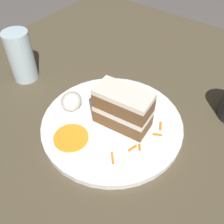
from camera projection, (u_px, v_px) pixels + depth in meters
The scene contains 8 objects.
ground_plane at pixel (118, 143), 0.58m from camera, with size 6.00×6.00×0.00m, color #4C4742.
dining_table at pixel (119, 139), 0.57m from camera, with size 1.17×1.07×0.03m, color #4C422D.
plate at pixel (112, 124), 0.58m from camera, with size 0.31×0.31×0.01m, color white.
cake_slice at pixel (123, 108), 0.54m from camera, with size 0.07×0.12×0.09m.
cream_dollop at pixel (71, 101), 0.59m from camera, with size 0.05×0.04×0.04m, color silver.
orange_garnish at pixel (71, 138), 0.54m from camera, with size 0.07×0.07×0.00m, color orange.
carrot_shreds_scatter at pixel (126, 122), 0.57m from camera, with size 0.18×0.18×0.00m.
drinking_glass at pixel (22, 59), 0.66m from camera, with size 0.06×0.06×0.13m.
Camera 1 is at (-0.30, -0.21, 0.47)m, focal length 42.00 mm.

